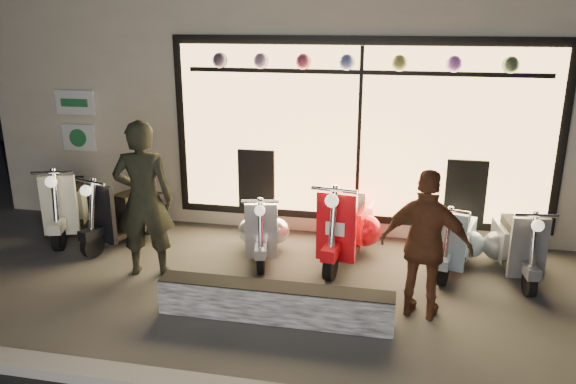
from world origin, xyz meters
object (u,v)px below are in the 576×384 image
scooter_silver (263,228)px  woman (426,245)px  graffiti_barrier (275,303)px  scooter_red (347,224)px  man (144,199)px

scooter_silver → woman: woman is taller
graffiti_barrier → scooter_red: 1.98m
graffiti_barrier → man: size_ratio=1.29×
scooter_red → woman: woman is taller
scooter_silver → man: 1.68m
scooter_silver → woman: 2.51m
graffiti_barrier → woman: 1.72m
scooter_silver → graffiti_barrier: bearing=-83.4°
scooter_red → woman: (0.97, -1.45, 0.37)m
man → woman: size_ratio=1.20×
graffiti_barrier → woman: bearing=15.4°
scooter_red → woman: 1.79m
scooter_red → man: size_ratio=0.80×
scooter_silver → man: (-1.26, -0.92, 0.61)m
scooter_red → graffiti_barrier: bearing=-98.7°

